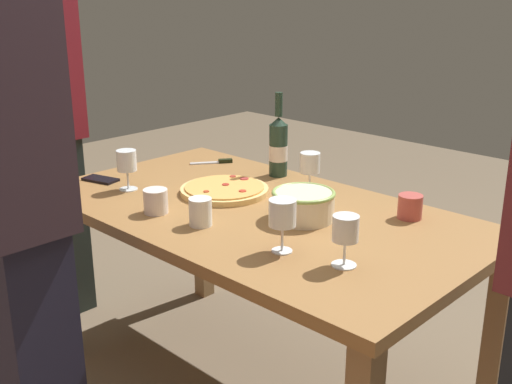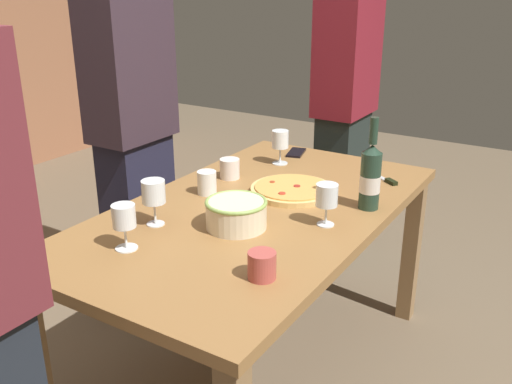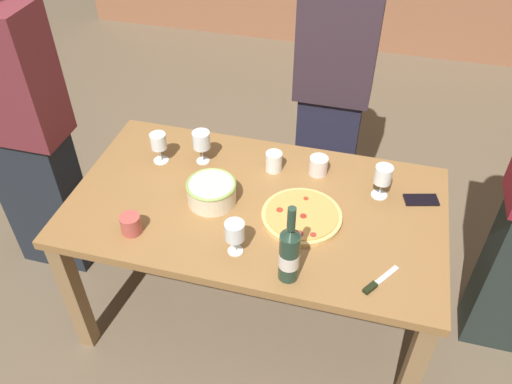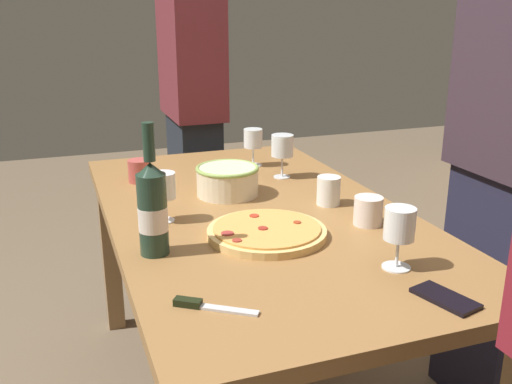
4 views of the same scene
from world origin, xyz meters
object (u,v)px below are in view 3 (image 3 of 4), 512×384
(wine_glass_far_right, at_px, (235,232))
(pizza_knife, at_px, (377,283))
(wine_bottle, at_px, (289,253))
(person_guest_left, at_px, (20,129))
(person_guest_right, at_px, (333,88))
(cup_ceramic, at_px, (274,161))
(wine_glass_near_pizza, at_px, (201,141))
(wine_glass_by_bottle, at_px, (158,142))
(cup_spare, at_px, (131,224))
(pizza, at_px, (302,216))
(wine_glass_far_left, at_px, (383,176))
(cup_amber, at_px, (318,165))
(cell_phone, at_px, (421,200))
(serving_bowl, at_px, (212,191))
(dining_table, at_px, (256,218))

(wine_glass_far_right, relative_size, pizza_knife, 0.90)
(wine_bottle, xyz_separation_m, person_guest_left, (-1.39, 0.45, -0.01))
(person_guest_right, bearing_deg, cup_ceramic, -3.85)
(wine_glass_near_pizza, bearing_deg, wine_glass_by_bottle, -166.29)
(cup_spare, bearing_deg, pizza, 21.15)
(wine_glass_far_left, bearing_deg, pizza, -142.80)
(wine_glass_by_bottle, bearing_deg, person_guest_right, 41.49)
(wine_glass_near_pizza, xyz_separation_m, wine_glass_by_bottle, (-0.19, -0.05, -0.01))
(wine_glass_near_pizza, relative_size, person_guest_left, 0.10)
(person_guest_left, xyz_separation_m, person_guest_right, (1.37, 0.71, 0.03))
(wine_bottle, height_order, cup_spare, wine_bottle)
(cup_amber, bearing_deg, cell_phone, -9.18)
(cup_ceramic, xyz_separation_m, person_guest_right, (0.18, 0.55, 0.10))
(wine_bottle, height_order, person_guest_left, person_guest_left)
(person_guest_left, bearing_deg, cup_ceramic, 11.60)
(person_guest_right, bearing_deg, wine_glass_far_right, 3.34)
(wine_bottle, bearing_deg, wine_glass_far_left, 61.94)
(serving_bowl, relative_size, person_guest_right, 0.12)
(serving_bowl, bearing_deg, person_guest_left, 172.80)
(pizza, relative_size, person_guest_left, 0.20)
(pizza, relative_size, cup_amber, 3.96)
(serving_bowl, xyz_separation_m, person_guest_left, (-0.99, 0.12, 0.06))
(wine_glass_by_bottle, bearing_deg, cup_ceramic, 7.73)
(pizza_knife, bearing_deg, cup_amber, 118.63)
(serving_bowl, xyz_separation_m, person_guest_right, (0.39, 0.83, 0.09))
(wine_glass_far_right, relative_size, person_guest_right, 0.09)
(pizza_knife, bearing_deg, person_guest_left, 166.85)
(cup_ceramic, bearing_deg, cell_phone, -3.99)
(wine_glass_by_bottle, height_order, wine_glass_far_right, same)
(dining_table, distance_m, person_guest_left, 1.20)
(dining_table, bearing_deg, serving_bowl, -169.11)
(wine_glass_near_pizza, height_order, wine_glass_by_bottle, wine_glass_near_pizza)
(person_guest_left, bearing_deg, dining_table, 0.00)
(pizza, height_order, wine_glass_near_pizza, wine_glass_near_pizza)
(pizza, bearing_deg, serving_bowl, 178.99)
(pizza, bearing_deg, wine_glass_near_pizza, 153.61)
(wine_glass_far_right, bearing_deg, serving_bowl, 125.34)
(wine_bottle, distance_m, person_guest_left, 1.46)
(wine_glass_far_right, bearing_deg, person_guest_right, 79.20)
(pizza_knife, bearing_deg, cell_phone, 73.96)
(wine_glass_near_pizza, height_order, cell_phone, wine_glass_near_pizza)
(serving_bowl, relative_size, cup_amber, 2.54)
(wine_glass_far_left, bearing_deg, wine_bottle, -118.06)
(wine_bottle, distance_m, cell_phone, 0.73)
(pizza, bearing_deg, pizza_knife, -38.99)
(wine_glass_far_right, xyz_separation_m, cup_amber, (0.23, 0.56, -0.07))
(dining_table, bearing_deg, pizza_knife, -30.01)
(wine_bottle, distance_m, wine_glass_by_bottle, 0.90)
(serving_bowl, xyz_separation_m, cup_ceramic, (0.21, 0.28, -0.01))
(pizza, relative_size, wine_glass_by_bottle, 2.23)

